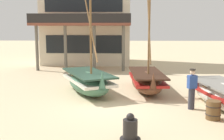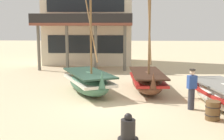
{
  "view_description": "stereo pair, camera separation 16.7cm",
  "coord_description": "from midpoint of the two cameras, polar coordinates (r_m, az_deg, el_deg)",
  "views": [
    {
      "loc": [
        0.44,
        -11.6,
        3.34
      ],
      "look_at": [
        0.0,
        1.0,
        1.4
      ],
      "focal_mm": 44.27,
      "sensor_mm": 36.0,
      "label": 1
    },
    {
      "loc": [
        0.61,
        -11.59,
        3.34
      ],
      "look_at": [
        0.0,
        1.0,
        1.4
      ],
      "focal_mm": 44.27,
      "sensor_mm": 36.0,
      "label": 2
    }
  ],
  "objects": [
    {
      "name": "wooden_barrel",
      "position": [
        10.83,
        19.77,
        -7.8
      ],
      "size": [
        0.56,
        0.56,
        0.7
      ],
      "color": "brown",
      "rests_on": "ground"
    },
    {
      "name": "fisherman_by_hull",
      "position": [
        11.78,
        15.78,
        -3.88
      ],
      "size": [
        0.41,
        0.31,
        1.68
      ],
      "color": "#33333D",
      "rests_on": "ground"
    },
    {
      "name": "ground_plane",
      "position": [
        12.08,
        -0.57,
        -7.3
      ],
      "size": [
        120.0,
        120.0,
        0.0
      ],
      "primitive_type": "plane",
      "color": "#CCB78E"
    },
    {
      "name": "harbor_building_main",
      "position": [
        26.71,
        -5.28,
        13.1
      ],
      "size": [
        8.16,
        8.53,
        10.8
      ],
      "color": "beige",
      "rests_on": "ground"
    },
    {
      "name": "fishing_boat_near_left",
      "position": [
        14.08,
        -5.3,
        -2.42
      ],
      "size": [
        3.22,
        4.39,
        4.98
      ],
      "color": "#427056",
      "rests_on": "ground"
    },
    {
      "name": "fishing_boat_far_right",
      "position": [
        12.44,
        21.81,
        -4.71
      ],
      "size": [
        2.28,
        4.3,
        5.21
      ],
      "color": "silver",
      "rests_on": "ground"
    },
    {
      "name": "capstan_winch",
      "position": [
        8.33,
        3.2,
        -12.38
      ],
      "size": [
        0.62,
        0.62,
        0.87
      ],
      "color": "black",
      "rests_on": "ground"
    },
    {
      "name": "fishing_boat_centre_large",
      "position": [
        14.66,
        6.84,
        -2.18
      ],
      "size": [
        1.79,
        4.39,
        4.9
      ],
      "color": "brown",
      "rests_on": "ground"
    }
  ]
}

